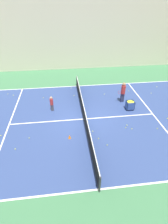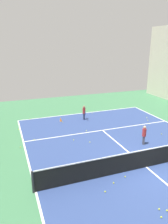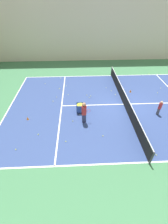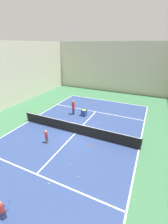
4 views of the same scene
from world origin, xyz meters
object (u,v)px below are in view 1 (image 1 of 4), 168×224
at_px(coach_at_net, 123,91).
at_px(child_midcourt, 52,103).
at_px(tennis_net, 84,113).
at_px(ball_cart, 130,104).

height_order(coach_at_net, child_midcourt, coach_at_net).
bearing_deg(tennis_net, ball_cart, 102.83).
relative_size(tennis_net, ball_cart, 15.23).
xyz_separation_m(coach_at_net, child_midcourt, (0.70, -6.11, -0.31)).
distance_m(tennis_net, coach_at_net, 4.31).
relative_size(coach_at_net, ball_cart, 2.31).
relative_size(coach_at_net, child_midcourt, 1.42).
distance_m(child_midcourt, ball_cart, 6.40).
distance_m(coach_at_net, ball_cart, 1.42).
bearing_deg(tennis_net, coach_at_net, 120.97).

